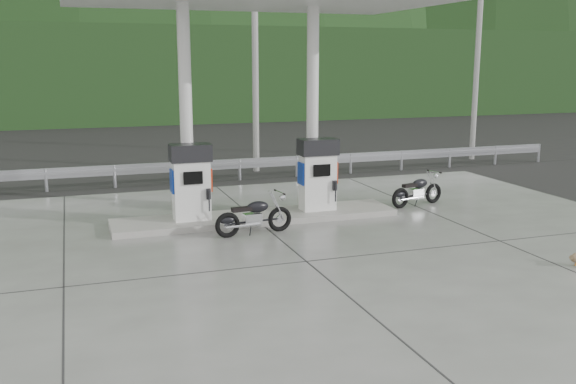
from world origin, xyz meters
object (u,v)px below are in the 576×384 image
object	(u,v)px
gas_pump_left	(191,182)
motorcycle_right	(417,191)
motorcycle_left	(254,217)
gas_pump_right	(318,175)

from	to	relation	value
gas_pump_left	motorcycle_right	distance (m)	6.21
motorcycle_left	gas_pump_left	bearing A→B (deg)	127.23
gas_pump_right	motorcycle_left	distance (m)	2.45
gas_pump_right	motorcycle_right	bearing A→B (deg)	3.41
gas_pump_right	motorcycle_left	bearing A→B (deg)	-148.57
gas_pump_left	motorcycle_left	bearing A→B (deg)	-46.24
gas_pump_left	gas_pump_right	xyz separation A→B (m)	(3.20, 0.00, 0.00)
gas_pump_left	gas_pump_right	world-z (taller)	same
motorcycle_left	motorcycle_right	bearing A→B (deg)	9.27
gas_pump_left	motorcycle_right	world-z (taller)	gas_pump_left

